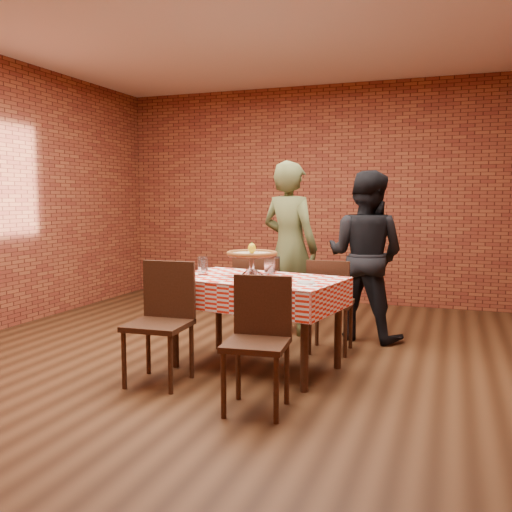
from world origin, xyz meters
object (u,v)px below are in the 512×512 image
object	(u,v)px
pizza_stand	(252,266)
diner_olive	(290,248)
chair_near_right	(256,346)
chair_far_left	(259,298)
diner_black	(365,256)
pizza	(252,254)
water_glass_right	(203,264)
table	(256,323)
chair_far_right	(331,305)
chair_near_left	(158,324)
water_glass_left	(203,267)
condiment_caddy	(272,265)

from	to	relation	value
pizza_stand	diner_olive	world-z (taller)	diner_olive
chair_near_right	chair_far_left	bearing A→B (deg)	103.27
chair_far_left	diner_black	size ratio (longest dim) A/B	0.52
pizza	chair_far_left	world-z (taller)	pizza
water_glass_right	chair_far_left	bearing A→B (deg)	63.36
table	chair_far_right	distance (m)	0.84
diner_black	chair_near_left	bearing A→B (deg)	70.39
water_glass_left	chair_near_left	bearing A→B (deg)	-97.59
water_glass_right	diner_black	world-z (taller)	diner_black
pizza	water_glass_right	distance (m)	0.56
pizza_stand	chair_far_right	world-z (taller)	pizza_stand
chair_far_right	diner_olive	xyz separation A→B (m)	(-0.56, 0.57, 0.46)
water_glass_left	condiment_caddy	size ratio (longest dim) A/B	0.89
pizza_stand	condiment_caddy	world-z (taller)	pizza_stand
water_glass_left	diner_black	distance (m)	1.73
water_glass_left	chair_near_left	world-z (taller)	chair_near_left
water_glass_right	chair_far_right	world-z (taller)	water_glass_right
pizza	diner_black	bearing A→B (deg)	59.65
chair_near_left	diner_black	bearing A→B (deg)	53.61
pizza_stand	water_glass_left	size ratio (longest dim) A/B	3.13
condiment_caddy	chair_far_left	distance (m)	0.73
table	chair_near_right	world-z (taller)	chair_near_right
pizza	diner_olive	size ratio (longest dim) A/B	0.24
water_glass_right	chair_far_left	distance (m)	0.79
pizza_stand	chair_far_right	bearing A→B (deg)	52.39
chair_far_right	diner_olive	size ratio (longest dim) A/B	0.48
water_glass_left	diner_black	world-z (taller)	diner_black
condiment_caddy	diner_olive	world-z (taller)	diner_olive
chair_far_right	diner_olive	distance (m)	0.92
pizza_stand	chair_near_right	size ratio (longest dim) A/B	0.47
pizza	chair_far_right	bearing A→B (deg)	52.39
chair_near_left	diner_black	xyz separation A→B (m)	(1.26, 1.90, 0.38)
table	chair_far_right	world-z (taller)	chair_far_right
chair_near_right	diner_black	distance (m)	2.23
pizza	diner_black	xyz separation A→B (m)	(0.74, 1.26, -0.11)
table	diner_olive	size ratio (longest dim) A/B	0.76
water_glass_left	pizza	bearing A→B (deg)	1.60
pizza_stand	chair_far_right	xyz separation A→B (m)	(0.52, 0.68, -0.42)
chair_far_right	diner_black	world-z (taller)	diner_black
diner_olive	diner_black	size ratio (longest dim) A/B	1.07
pizza_stand	chair_near_left	distance (m)	0.91
table	chair_far_right	size ratio (longest dim) A/B	1.57
pizza_stand	chair_far_left	bearing A→B (deg)	105.38
pizza	diner_olive	world-z (taller)	diner_olive
chair_near_left	chair_near_right	world-z (taller)	chair_near_left
chair_near_right	chair_far_right	world-z (taller)	chair_near_right
chair_near_left	chair_near_right	distance (m)	0.92
water_glass_right	diner_olive	bearing A→B (deg)	66.22
pizza	water_glass_left	xyz separation A→B (m)	(-0.44, -0.01, -0.12)
table	pizza_stand	bearing A→B (deg)	158.55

